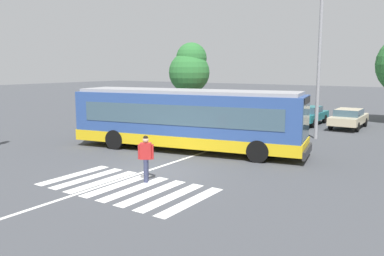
% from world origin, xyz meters
% --- Properties ---
extents(ground_plane, '(160.00, 160.00, 0.00)m').
position_xyz_m(ground_plane, '(0.00, 0.00, 0.00)').
color(ground_plane, '#424449').
extents(city_transit_bus, '(12.15, 4.81, 3.06)m').
position_xyz_m(city_transit_bus, '(-1.35, 4.28, 1.59)').
color(city_transit_bus, black).
rests_on(city_transit_bus, ground_plane).
extents(pedestrian_crossing_street, '(0.50, 0.44, 1.72)m').
position_xyz_m(pedestrian_crossing_street, '(0.60, -1.15, 0.97)').
color(pedestrian_crossing_street, '#333856').
rests_on(pedestrian_crossing_street, ground_plane).
extents(parked_car_red, '(2.08, 4.60, 1.35)m').
position_xyz_m(parked_car_red, '(-7.14, 17.17, 0.77)').
color(parked_car_red, black).
rests_on(parked_car_red, ground_plane).
extents(parked_car_silver, '(1.89, 4.51, 1.35)m').
position_xyz_m(parked_car_silver, '(-4.56, 16.61, 0.77)').
color(parked_car_silver, black).
rests_on(parked_car_silver, ground_plane).
extents(parked_car_blue, '(1.88, 4.50, 1.35)m').
position_xyz_m(parked_car_blue, '(-1.79, 16.62, 0.77)').
color(parked_car_blue, black).
rests_on(parked_car_blue, ground_plane).
extents(parked_car_teal, '(1.89, 4.51, 1.35)m').
position_xyz_m(parked_car_teal, '(0.80, 16.74, 0.77)').
color(parked_car_teal, black).
rests_on(parked_car_teal, ground_plane).
extents(parked_car_champagne, '(1.93, 4.53, 1.35)m').
position_xyz_m(parked_car_champagne, '(3.72, 16.51, 0.77)').
color(parked_car_champagne, black).
rests_on(parked_car_champagne, ground_plane).
extents(twin_arm_street_lamp, '(4.27, 0.32, 10.46)m').
position_xyz_m(twin_arm_street_lamp, '(3.07, 11.24, 6.30)').
color(twin_arm_street_lamp, '#939399').
rests_on(twin_arm_street_lamp, ground_plane).
extents(background_tree_left, '(3.72, 3.72, 6.39)m').
position_xyz_m(background_tree_left, '(-10.67, 18.21, 4.07)').
color(background_tree_left, brown).
rests_on(background_tree_left, ground_plane).
extents(crosswalk_painted_stripes, '(5.98, 3.28, 0.01)m').
position_xyz_m(crosswalk_painted_stripes, '(0.46, -2.06, 0.00)').
color(crosswalk_painted_stripes, silver).
rests_on(crosswalk_painted_stripes, ground_plane).
extents(lane_center_line, '(0.16, 24.00, 0.01)m').
position_xyz_m(lane_center_line, '(-0.35, 2.00, 0.00)').
color(lane_center_line, silver).
rests_on(lane_center_line, ground_plane).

